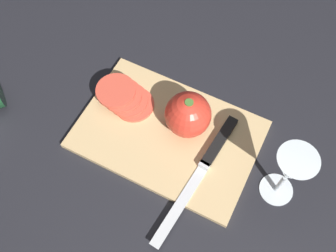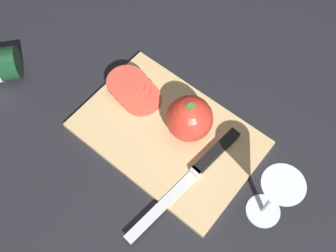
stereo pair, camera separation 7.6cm
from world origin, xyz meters
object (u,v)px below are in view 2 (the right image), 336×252
object	(u,v)px
whole_tomato	(189,119)
wine_glass	(276,194)
knife	(207,161)
tomato_slice_stack_near	(134,90)

from	to	relation	value
whole_tomato	wine_glass	bearing A→B (deg)	168.61
wine_glass	knife	distance (m)	0.16
whole_tomato	knife	bearing A→B (deg)	153.94
wine_glass	knife	size ratio (longest dim) A/B	0.50
wine_glass	whole_tomato	size ratio (longest dim) A/B	1.60
wine_glass	whole_tomato	xyz separation A→B (m)	(0.21, -0.04, -0.04)
wine_glass	knife	xyz separation A→B (m)	(0.14, -0.01, -0.08)
tomato_slice_stack_near	knife	bearing A→B (deg)	172.28
wine_glass	tomato_slice_stack_near	size ratio (longest dim) A/B	1.19
knife	tomato_slice_stack_near	xyz separation A→B (m)	(0.21, -0.03, 0.01)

